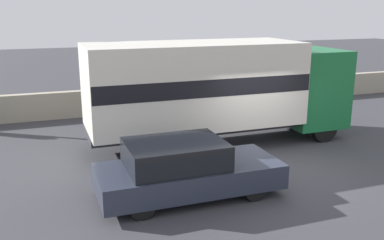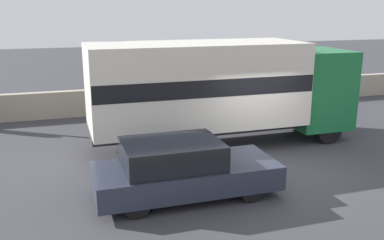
{
  "view_description": "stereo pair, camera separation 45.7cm",
  "coord_description": "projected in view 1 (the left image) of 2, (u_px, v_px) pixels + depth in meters",
  "views": [
    {
      "loc": [
        -5.92,
        -9.46,
        4.3
      ],
      "look_at": [
        -2.12,
        1.02,
        1.36
      ],
      "focal_mm": 40.0,
      "sensor_mm": 36.0,
      "label": 1
    },
    {
      "loc": [
        -5.49,
        -9.61,
        4.3
      ],
      "look_at": [
        -2.12,
        1.02,
        1.36
      ],
      "focal_mm": 40.0,
      "sensor_mm": 36.0,
      "label": 2
    }
  ],
  "objects": [
    {
      "name": "car_hatchback",
      "position": [
        185.0,
        169.0,
        9.9
      ],
      "size": [
        4.27,
        1.76,
        1.36
      ],
      "color": "#282D3D",
      "rests_on": "ground_plane"
    },
    {
      "name": "ground_plane",
      "position": [
        278.0,
        170.0,
        11.65
      ],
      "size": [
        80.0,
        80.0,
        0.0
      ],
      "primitive_type": "plane",
      "color": "#38383D"
    },
    {
      "name": "stone_wall_backdrop",
      "position": [
        184.0,
        96.0,
        18.71
      ],
      "size": [
        60.0,
        0.35,
        1.06
      ],
      "color": "#A39984",
      "rests_on": "ground_plane"
    },
    {
      "name": "box_truck",
      "position": [
        215.0,
        87.0,
        13.41
      ],
      "size": [
        8.43,
        2.6,
        3.27
      ],
      "color": "#196B38",
      "rests_on": "ground_plane"
    }
  ]
}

